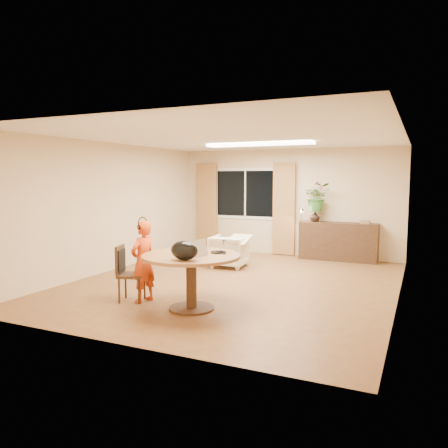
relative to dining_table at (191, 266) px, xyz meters
The scene contains 24 objects.
floor 1.85m from the dining_table, 91.93° to the left, with size 6.50×6.50×0.00m, color brown.
ceiling 2.62m from the dining_table, 91.93° to the left, with size 6.50×6.50×0.00m, color white.
wall_back 5.03m from the dining_table, 90.67° to the left, with size 5.50×5.50×0.00m, color tan.
wall_left 3.37m from the dining_table, 148.32° to the left, with size 6.50×6.50×0.00m, color tan.
wall_right 3.27m from the dining_table, 32.78° to the left, with size 6.50×6.50×0.00m, color tan.
window 5.17m from the dining_table, 103.13° to the left, with size 1.70×0.03×1.30m.
curtain_left 5.39m from the dining_table, 114.31° to the left, with size 0.55×0.08×2.25m, color brown.
curtain_right 4.92m from the dining_table, 91.27° to the left, with size 0.55×0.08×2.25m, color brown.
ceiling_panel 3.51m from the dining_table, 91.14° to the left, with size 2.20×0.35×0.05m, color white.
dining_table is the anchor object (origin of this frame).
dining_chair 1.06m from the dining_table, behind, with size 0.41×0.38×0.86m, color black, non-canonical shape.
child 0.86m from the dining_table, behind, with size 0.30×0.45×1.25m, color red.
laptop 0.29m from the dining_table, 17.24° to the left, with size 0.37×0.25×0.25m, color #B7B7BC, non-canonical shape.
tumbler 0.38m from the dining_table, 87.40° to the left, with size 0.08×0.08×0.12m, color white, non-canonical shape.
wine_glass 0.54m from the dining_table, 28.91° to the left, with size 0.07×0.07×0.21m, color white, non-canonical shape.
pot_lid 0.45m from the dining_table, 43.85° to the left, with size 0.23×0.23×0.04m, color white, non-canonical shape.
handbag 0.53m from the dining_table, 73.17° to the right, with size 0.39×0.23×0.26m, color black, non-canonical shape.
armchair 3.11m from the dining_table, 103.80° to the left, with size 0.72×0.74×0.68m, color beige.
throw 2.98m from the dining_table, 99.45° to the left, with size 0.45×0.55×0.03m, color beige, non-canonical shape.
sideboard 4.91m from the dining_table, 75.36° to the left, with size 1.75×0.43×0.88m, color black.
vase 4.81m from the dining_table, 81.79° to the left, with size 0.24×0.24×0.25m, color black.
bouquet 4.87m from the dining_table, 81.26° to the left, with size 0.59×0.51×0.66m, color #2A5F23.
book_stack 5.09m from the dining_table, 68.99° to the left, with size 0.20×0.15×0.08m, color brown, non-canonical shape.
desk_lamp 4.72m from the dining_table, 85.43° to the left, with size 0.13×0.13×0.31m, color black, non-canonical shape.
Camera 1 is at (3.04, -7.13, 1.89)m, focal length 35.00 mm.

